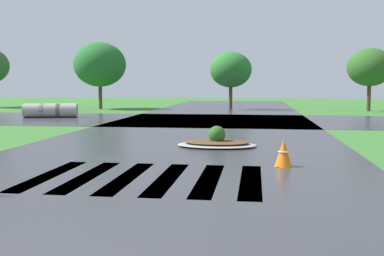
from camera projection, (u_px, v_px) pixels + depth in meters
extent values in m
cube|color=#35353A|center=(179.00, 150.00, 14.39)|extent=(10.70, 80.00, 0.01)
cube|color=#35353A|center=(213.00, 120.00, 26.00)|extent=(90.00, 9.63, 0.01)
cube|color=white|center=(49.00, 175.00, 10.45)|extent=(0.45, 3.54, 0.01)
cube|color=white|center=(88.00, 176.00, 10.33)|extent=(0.45, 3.54, 0.01)
cube|color=white|center=(127.00, 177.00, 10.21)|extent=(0.45, 3.54, 0.01)
cube|color=white|center=(167.00, 178.00, 10.09)|extent=(0.45, 3.54, 0.01)
cube|color=white|center=(209.00, 180.00, 9.97)|extent=(0.45, 3.54, 0.01)
cube|color=white|center=(251.00, 181.00, 9.85)|extent=(0.45, 3.54, 0.01)
ellipsoid|color=#9E9B93|center=(217.00, 145.00, 15.17)|extent=(2.58, 1.70, 0.12)
ellipsoid|color=brown|center=(217.00, 142.00, 15.16)|extent=(2.12, 1.39, 0.10)
sphere|color=#2D6023|center=(217.00, 134.00, 15.13)|extent=(0.56, 0.56, 0.56)
cylinder|color=#9E9B93|center=(34.00, 111.00, 27.87)|extent=(1.37, 1.10, 0.85)
cylinder|color=#9E9B93|center=(51.00, 110.00, 27.96)|extent=(1.37, 1.10, 0.85)
cylinder|color=#9E9B93|center=(67.00, 110.00, 28.05)|extent=(1.37, 1.10, 0.85)
cone|color=orange|center=(283.00, 153.00, 11.50)|extent=(0.44, 0.44, 0.68)
torus|color=white|center=(283.00, 152.00, 11.50)|extent=(0.27, 0.27, 0.04)
cube|color=orange|center=(283.00, 166.00, 11.53)|extent=(0.36, 0.36, 0.03)
cylinder|color=#4C3823|center=(100.00, 96.00, 37.20)|extent=(0.28, 0.28, 2.09)
ellipsoid|color=#25682A|center=(100.00, 65.00, 36.96)|extent=(4.14, 4.14, 3.52)
cylinder|color=#4C3823|center=(231.00, 97.00, 36.24)|extent=(0.28, 0.28, 1.97)
ellipsoid|color=#2B722D|center=(231.00, 70.00, 36.04)|extent=(3.24, 3.24, 2.75)
cylinder|color=#4C3823|center=(369.00, 97.00, 34.23)|extent=(0.28, 0.28, 2.08)
ellipsoid|color=#2D5E22|center=(370.00, 67.00, 34.02)|extent=(3.27, 3.27, 2.78)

